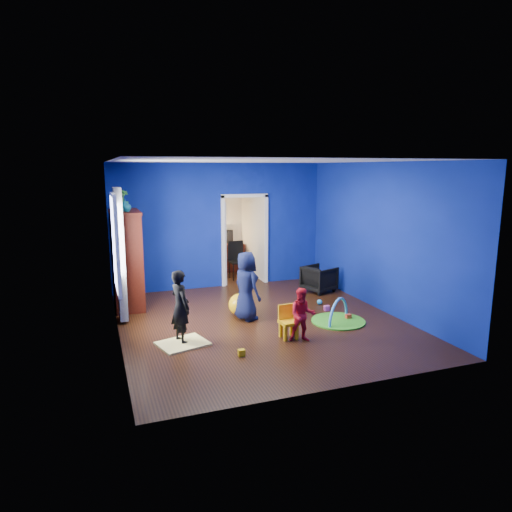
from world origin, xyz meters
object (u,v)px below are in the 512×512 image
object	(u,v)px
vase	(125,206)
play_mat	(338,321)
child_navy	(246,286)
study_desk	(227,257)
tv_armoire	(127,260)
child_black	(180,307)
crt_tv	(129,257)
folding_chair	(238,261)
hopper_ball	(240,305)
armchair	(319,279)
kid_chair	(289,324)
toddler_red	(302,315)

from	to	relation	value
vase	play_mat	distance (m)	4.55
child_navy	study_desk	world-z (taller)	child_navy
vase	tv_armoire	size ratio (longest dim) A/B	0.12
child_black	crt_tv	bearing A→B (deg)	-3.43
folding_chair	study_desk	bearing A→B (deg)	90.00
tv_armoire	hopper_ball	size ratio (longest dim) A/B	4.57
armchair	vase	distance (m)	4.55
tv_armoire	study_desk	bearing A→B (deg)	41.29
hopper_ball	play_mat	size ratio (longest dim) A/B	0.44
vase	kid_chair	bearing A→B (deg)	-45.62
tv_armoire	hopper_ball	distance (m)	2.47
vase	crt_tv	size ratio (longest dim) A/B	0.35
play_mat	folding_chair	xyz separation A→B (m)	(-0.74, 3.78, 0.45)
child_black	vase	world-z (taller)	vase
tv_armoire	study_desk	xyz separation A→B (m)	(2.81, 2.46, -0.60)
toddler_red	child_black	bearing A→B (deg)	179.76
toddler_red	tv_armoire	distance (m)	3.88
crt_tv	hopper_ball	world-z (taller)	crt_tv
armchair	kid_chair	distance (m)	3.05
crt_tv	folding_chair	world-z (taller)	crt_tv
armchair	toddler_red	world-z (taller)	toddler_red
child_navy	tv_armoire	world-z (taller)	tv_armoire
tv_armoire	vase	bearing A→B (deg)	-90.00
child_black	toddler_red	world-z (taller)	child_black
kid_chair	child_navy	bearing A→B (deg)	102.99
child_black	kid_chair	bearing A→B (deg)	-121.62
child_black	child_navy	distance (m)	1.55
folding_chair	crt_tv	bearing A→B (deg)	-151.47
toddler_red	vase	size ratio (longest dim) A/B	3.68
armchair	crt_tv	world-z (taller)	crt_tv
vase	study_desk	distance (m)	4.29
vase	hopper_ball	bearing A→B (deg)	-27.43
toddler_red	crt_tv	distance (m)	3.86
vase	kid_chair	size ratio (longest dim) A/B	0.48
armchair	kid_chair	bearing A→B (deg)	122.84
child_navy	armchair	bearing A→B (deg)	-78.36
armchair	play_mat	xyz separation A→B (m)	(-0.64, -2.00, -0.28)
study_desk	hopper_ball	bearing A→B (deg)	-102.77
play_mat	tv_armoire	bearing A→B (deg)	147.32
child_black	folding_chair	distance (m)	4.37
crt_tv	study_desk	size ratio (longest dim) A/B	0.80
child_navy	vase	distance (m)	2.77
toddler_red	crt_tv	xyz separation A→B (m)	(-2.47, 2.91, 0.57)
tv_armoire	play_mat	world-z (taller)	tv_armoire
kid_chair	study_desk	distance (m)	5.19
vase	kid_chair	xyz separation A→B (m)	(2.36, -2.41, -1.83)
armchair	hopper_ball	world-z (taller)	armchair
armchair	kid_chair	xyz separation A→B (m)	(-1.83, -2.44, -0.05)
tv_armoire	kid_chair	bearing A→B (deg)	-48.97
hopper_ball	folding_chair	world-z (taller)	folding_chair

